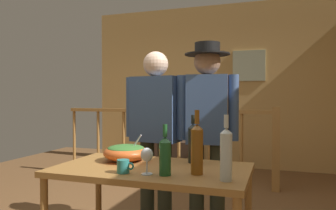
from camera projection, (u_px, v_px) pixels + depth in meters
The scene contains 15 objects.
back_wall at pixel (221, 86), 5.80m from camera, with size 4.83×0.10×2.89m, color tan.
framed_picture at pixel (249, 66), 5.58m from camera, with size 0.55×0.03×0.53m, color #9CA283.
stair_railing at pixel (195, 137), 4.59m from camera, with size 3.20×0.10×1.11m.
tv_console at pixel (170, 153), 5.78m from camera, with size 0.90×0.40×0.46m, color #38281E.
flat_screen_tv at pixel (169, 126), 5.73m from camera, with size 0.58×0.12×0.45m.
serving_table at pixel (152, 178), 2.22m from camera, with size 1.32×0.75×0.76m.
salad_bowl at pixel (126, 152), 2.43m from camera, with size 0.34×0.34×0.20m.
wine_glass at pixel (147, 156), 2.00m from camera, with size 0.08×0.08×0.17m.
wine_bottle_clear at pixel (226, 153), 1.85m from camera, with size 0.07×0.07×0.38m.
wine_bottle_dark at pixel (193, 143), 2.35m from camera, with size 0.07×0.07×0.35m.
wine_bottle_green at pixel (165, 155), 1.98m from camera, with size 0.07×0.07×0.31m.
wine_bottle_amber at pixel (197, 148), 2.00m from camera, with size 0.08×0.08×0.40m.
mug_teal at pixel (123, 166), 2.04m from camera, with size 0.11×0.08×0.09m.
person_standing_left at pixel (156, 124), 2.95m from camera, with size 0.62×0.28×1.66m.
person_standing_right at pixel (207, 122), 2.80m from camera, with size 0.53×0.39×1.71m.
Camera 1 is at (0.97, -2.72, 1.24)m, focal length 34.48 mm.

